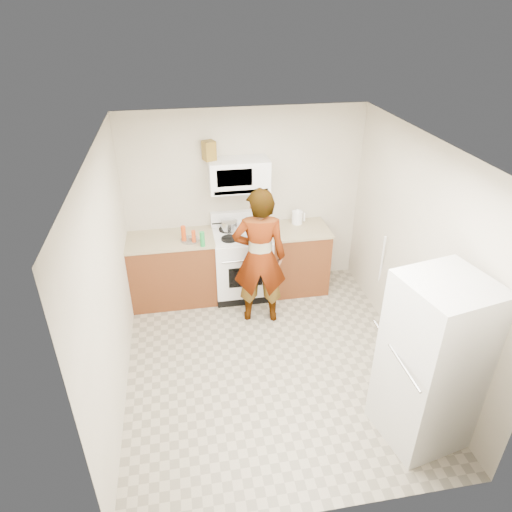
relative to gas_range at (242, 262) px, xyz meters
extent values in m
plane|color=gray|center=(0.10, -1.48, -0.49)|extent=(3.60, 3.60, 0.00)
cube|color=beige|center=(0.10, 0.31, 0.76)|extent=(3.20, 0.02, 2.50)
cube|color=beige|center=(1.69, -1.48, 0.76)|extent=(0.02, 3.60, 2.50)
cube|color=brown|center=(-0.94, 0.01, -0.04)|extent=(1.12, 0.62, 0.90)
cube|color=#9A8A68|center=(-0.94, 0.01, 0.43)|extent=(1.14, 0.64, 0.03)
cube|color=brown|center=(0.78, 0.01, -0.04)|extent=(0.80, 0.62, 0.90)
cube|color=#9A8A68|center=(0.78, 0.01, 0.43)|extent=(0.82, 0.64, 0.03)
cube|color=white|center=(0.00, -0.01, -0.04)|extent=(0.76, 0.65, 0.90)
cube|color=white|center=(0.00, -0.01, 0.43)|extent=(0.76, 0.62, 0.03)
cube|color=white|center=(0.00, 0.28, 0.54)|extent=(0.76, 0.08, 0.20)
cube|color=white|center=(0.00, 0.13, 1.21)|extent=(0.76, 0.38, 0.40)
imported|color=tan|center=(0.13, -0.62, 0.41)|extent=(0.71, 0.52, 1.80)
cube|color=silver|center=(1.31, -2.65, 0.36)|extent=(0.82, 0.82, 1.70)
cylinder|color=white|center=(0.80, 0.17, 0.54)|extent=(0.19, 0.19, 0.18)
cube|color=brown|center=(-0.36, 0.16, 1.53)|extent=(0.18, 0.18, 0.24)
cylinder|color=#BCBDC1|center=(-0.15, 0.11, 0.53)|extent=(0.27, 0.27, 0.12)
cube|color=white|center=(0.07, -0.13, 0.47)|extent=(0.27, 0.20, 0.05)
cylinder|color=#C13D0E|center=(-0.76, -0.09, 0.55)|extent=(0.07, 0.07, 0.21)
cylinder|color=#CC4216|center=(-0.63, -0.15, 0.53)|extent=(0.06, 0.06, 0.16)
cylinder|color=#198D38|center=(-0.53, -0.28, 0.55)|extent=(0.06, 0.06, 0.20)
cylinder|color=silver|center=(-0.68, -0.09, 0.46)|extent=(0.27, 0.27, 0.01)
cylinder|color=white|center=(1.70, -0.72, 0.10)|extent=(0.15, 0.23, 1.15)
camera|label=1|loc=(-0.75, -5.36, 3.17)|focal=32.00mm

